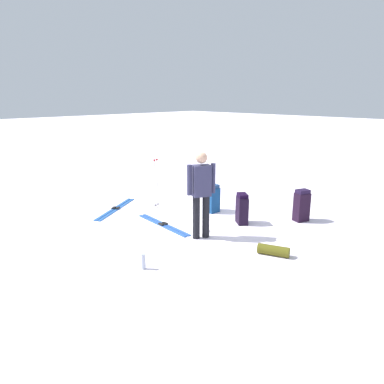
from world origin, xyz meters
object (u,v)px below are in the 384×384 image
at_px(ski_poles_planted_far, 206,199).
at_px(thermos_bottle, 143,262).
at_px(skier_standing, 201,191).
at_px(ski_poles_planted_near, 156,180).
at_px(ski_pair_near, 163,225).
at_px(backpack_small_spare, 302,206).
at_px(backpack_large_dark, 211,198).
at_px(sleeping_mat_rolled, 273,250).
at_px(ski_pair_far, 116,209).
at_px(backpack_bright, 242,209).

height_order(ski_poles_planted_far, thermos_bottle, ski_poles_planted_far).
relative_size(skier_standing, ski_poles_planted_near, 1.40).
height_order(skier_standing, ski_poles_planted_near, skier_standing).
xyz_separation_m(ski_pair_near, backpack_small_spare, (-2.37, 1.94, 0.34)).
bearing_deg(ski_poles_planted_far, backpack_large_dark, -142.32).
xyz_separation_m(backpack_large_dark, sleeping_mat_rolled, (1.08, 2.44, -0.24)).
bearing_deg(skier_standing, backpack_small_spare, 158.91).
bearing_deg(thermos_bottle, ski_poles_planted_near, -133.18).
distance_m(skier_standing, ski_pair_far, 2.91).
bearing_deg(backpack_large_dark, backpack_small_spare, 116.10).
distance_m(backpack_large_dark, backpack_small_spare, 2.07).
height_order(ski_pair_far, sleeping_mat_rolled, sleeping_mat_rolled).
distance_m(backpack_small_spare, ski_poles_planted_far, 2.27).
bearing_deg(backpack_large_dark, ski_poles_planted_far, 37.68).
xyz_separation_m(ski_pair_near, ski_poles_planted_far, (-0.37, 0.92, 0.68)).
bearing_deg(backpack_small_spare, ski_pair_far, -56.04).
bearing_deg(sleeping_mat_rolled, skier_standing, -78.35).
distance_m(ski_poles_planted_near, ski_poles_planted_far, 2.09).
relative_size(backpack_large_dark, backpack_bright, 1.00).
height_order(skier_standing, ski_poles_planted_far, skier_standing).
relative_size(skier_standing, backpack_bright, 2.53).
bearing_deg(backpack_bright, backpack_large_dark, -98.49).
bearing_deg(thermos_bottle, ski_poles_planted_far, -167.57).
distance_m(ski_poles_planted_far, sleeping_mat_rolled, 1.72).
height_order(ski_poles_planted_near, thermos_bottle, ski_poles_planted_near).
bearing_deg(skier_standing, thermos_bottle, 9.87).
height_order(skier_standing, thermos_bottle, skier_standing).
height_order(backpack_large_dark, sleeping_mat_rolled, backpack_large_dark).
distance_m(ski_pair_far, thermos_bottle, 3.38).
height_order(ski_pair_far, backpack_bright, backpack_bright).
distance_m(ski_pair_far, sleeping_mat_rolled, 4.24).
bearing_deg(ski_pair_far, backpack_large_dark, 130.90).
height_order(backpack_bright, backpack_small_spare, backpack_small_spare).
relative_size(ski_pair_near, ski_poles_planted_far, 1.39).
xyz_separation_m(sleeping_mat_rolled, thermos_bottle, (1.94, -1.18, 0.04)).
distance_m(ski_pair_near, backpack_small_spare, 3.08).
xyz_separation_m(backpack_large_dark, backpack_bright, (0.15, 1.03, -0.00)).
bearing_deg(sleeping_mat_rolled, thermos_bottle, -31.37).
bearing_deg(ski_poles_planted_far, backpack_small_spare, 152.78).
height_order(ski_pair_far, ski_poles_planted_far, ski_poles_planted_far).
distance_m(sleeping_mat_rolled, thermos_bottle, 2.27).
relative_size(skier_standing, backpack_large_dark, 2.53).
height_order(ski_pair_far, ski_poles_planted_near, ski_poles_planted_near).
bearing_deg(sleeping_mat_rolled, backpack_small_spare, -163.69).
height_order(backpack_large_dark, backpack_bright, same).
relative_size(ski_poles_planted_near, thermos_bottle, 4.68).
bearing_deg(ski_pair_near, thermos_bottle, 40.72).
xyz_separation_m(ski_pair_near, backpack_bright, (-1.30, 1.11, 0.32)).
xyz_separation_m(ski_pair_far, thermos_bottle, (1.48, 3.03, 0.12)).
height_order(skier_standing, ski_pair_near, skier_standing).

